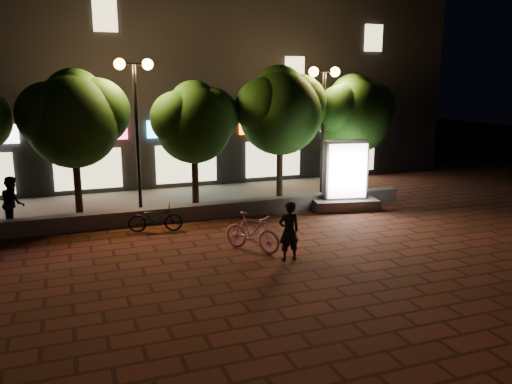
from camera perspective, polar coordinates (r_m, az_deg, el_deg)
name	(u,v)px	position (r m, az deg, el deg)	size (l,w,h in m)	color
ground	(227,257)	(13.61, -3.23, -7.24)	(80.00, 80.00, 0.00)	#57261B
retaining_wall	(191,212)	(17.24, -7.22, -2.25)	(16.00, 0.45, 0.50)	slate
sidewalk	(176,202)	(19.66, -8.90, -1.12)	(16.00, 5.00, 0.08)	slate
building_block	(144,71)	(25.54, -12.36, 13.01)	(28.00, 8.12, 11.30)	black
tree_left	(74,116)	(17.76, -19.61, 8.02)	(3.60, 3.00, 4.89)	black
tree_mid	(195,120)	(18.30, -6.86, 8.02)	(3.24, 2.70, 4.50)	black
tree_right	(281,108)	(19.33, 2.80, 9.36)	(3.72, 3.10, 5.07)	black
tree_far_right	(355,111)	(20.81, 11.00, 8.81)	(3.48, 2.90, 4.76)	black
street_lamp_left	(135,97)	(17.62, -13.31, 10.27)	(1.26, 0.36, 5.18)	black
street_lamp_right	(324,99)	(19.79, 7.56, 10.28)	(1.26, 0.36, 4.98)	black
ad_kiosk	(345,182)	(18.60, 9.87, 1.13)	(2.49, 1.58, 2.50)	slate
scooter_pink	(252,232)	(13.91, -0.42, -4.51)	(0.50, 1.75, 1.05)	#E093C2
rider	(289,231)	(13.15, 3.70, -4.36)	(0.57, 0.38, 1.57)	black
scooter_parked	(155,218)	(15.99, -11.16, -2.86)	(0.58, 1.65, 0.87)	black
pedestrian	(13,203)	(17.23, -25.49, -1.11)	(0.81, 0.63, 1.66)	black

